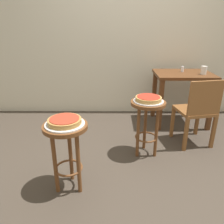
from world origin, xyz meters
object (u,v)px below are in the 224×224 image
pizza_foreground (65,121)px  pizza_middle (149,98)px  wooden_chair (198,110)px  stool_foreground (66,142)px  serving_plate_middle (148,101)px  condiment_shaker (182,69)px  cup_near_edge (204,70)px  stool_middle (147,116)px  dining_table (183,83)px  serving_plate_foreground (65,124)px

pizza_foreground → pizza_middle: bearing=36.9°
wooden_chair → stool_foreground: bearing=-150.4°
serving_plate_middle → condiment_shaker: size_ratio=4.07×
cup_near_edge → stool_foreground: bearing=-140.1°
stool_middle → pizza_middle: 0.20m
pizza_middle → dining_table: size_ratio=0.35×
stool_foreground → stool_middle: (0.78, 0.59, 0.00)m
stool_middle → dining_table: dining_table is taller
stool_foreground → wooden_chair: size_ratio=0.76×
serving_plate_middle → condiment_shaker: bearing=56.9°
stool_middle → dining_table: size_ratio=0.80×
serving_plate_foreground → cup_near_edge: cup_near_edge is taller
stool_middle → wooden_chair: bearing=18.7°
serving_plate_middle → wooden_chair: size_ratio=0.38×
serving_plate_middle → pizza_middle: (0.00, 0.00, 0.03)m
stool_foreground → pizza_foreground: pizza_foreground is taller
stool_middle → cup_near_edge: (0.87, 0.79, 0.35)m
pizza_middle → wooden_chair: bearing=18.7°
condiment_shaker → pizza_foreground: bearing=-132.3°
pizza_middle → stool_foreground: bearing=-143.1°
pizza_foreground → cup_near_edge: bearing=39.9°
serving_plate_foreground → serving_plate_middle: same height
serving_plate_foreground → stool_middle: (0.78, 0.59, -0.17)m
stool_foreground → pizza_middle: pizza_middle is taller
serving_plate_middle → condiment_shaker: (0.62, 0.95, 0.16)m
serving_plate_foreground → wooden_chair: (1.41, 0.80, -0.19)m
serving_plate_foreground → pizza_foreground: 0.03m
serving_plate_foreground → pizza_foreground: size_ratio=1.19×
cup_near_edge → wooden_chair: bearing=-112.1°
stool_middle → dining_table: 1.09m
stool_foreground → serving_plate_foreground: serving_plate_foreground is taller
pizza_foreground → serving_plate_middle: (0.78, 0.59, -0.03)m
dining_table → stool_foreground: bearing=-133.7°
stool_foreground → wooden_chair: 1.62m
serving_plate_foreground → pizza_middle: pizza_middle is taller
condiment_shaker → dining_table: bearing=-86.1°
serving_plate_foreground → stool_middle: size_ratio=0.51×
condiment_shaker → stool_foreground: bearing=-132.3°
cup_near_edge → condiment_shaker: 0.29m
stool_foreground → serving_plate_middle: (0.78, 0.59, 0.17)m
serving_plate_foreground → condiment_shaker: 2.09m
stool_middle → cup_near_edge: 1.22m
stool_foreground → pizza_foreground: 0.20m
pizza_middle → cup_near_edge: cup_near_edge is taller
pizza_middle → condiment_shaker: condiment_shaker is taller
condiment_shaker → stool_middle: bearing=-123.1°
stool_middle → cup_near_edge: size_ratio=5.75×
stool_middle → condiment_shaker: bearing=56.9°
pizza_middle → wooden_chair: (0.63, 0.21, -0.21)m
dining_table → pizza_foreground: bearing=-133.7°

